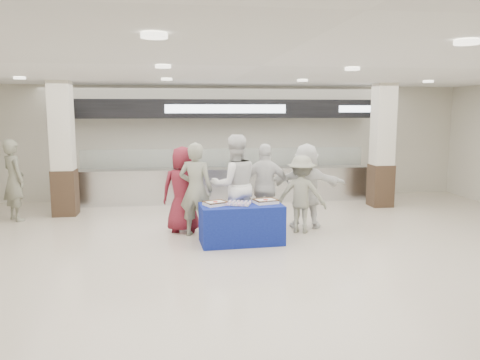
{
  "coord_description": "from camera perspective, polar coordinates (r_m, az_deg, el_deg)",
  "views": [
    {
      "loc": [
        -1.33,
        -7.36,
        2.52
      ],
      "look_at": [
        -0.1,
        1.6,
        1.16
      ],
      "focal_mm": 35.0,
      "sensor_mm": 36.0,
      "label": 1
    }
  ],
  "objects": [
    {
      "name": "soldier_bg",
      "position": [
        11.85,
        -25.84,
        -0.02
      ],
      "size": [
        0.78,
        0.81,
        1.87
      ],
      "primitive_type": "imported",
      "rotation": [
        0.0,
        0.0,
        2.29
      ],
      "color": "slate",
      "rests_on": "ground"
    },
    {
      "name": "display_table",
      "position": [
        8.93,
        0.16,
        -5.37
      ],
      "size": [
        1.59,
        0.87,
        0.75
      ],
      "primitive_type": "cube",
      "rotation": [
        0.0,
        0.0,
        0.06
      ],
      "color": "navy",
      "rests_on": "ground"
    },
    {
      "name": "serving_line",
      "position": [
        12.89,
        -1.83,
        2.46
      ],
      "size": [
        8.7,
        0.85,
        2.8
      ],
      "color": "silver",
      "rests_on": "ground"
    },
    {
      "name": "cupcake_tray",
      "position": [
        8.79,
        -0.14,
        -2.87
      ],
      "size": [
        0.45,
        0.4,
        0.06
      ],
      "color": "#BCBCC1",
      "rests_on": "display_table"
    },
    {
      "name": "column_right",
      "position": [
        12.76,
        16.94,
        3.71
      ],
      "size": [
        0.55,
        0.55,
        3.2
      ],
      "color": "#322216",
      "rests_on": "ground"
    },
    {
      "name": "sheet_cake_left",
      "position": [
        8.78,
        -3.02,
        -2.81
      ],
      "size": [
        0.49,
        0.44,
        0.09
      ],
      "color": "white",
      "rests_on": "display_table"
    },
    {
      "name": "soldier_a",
      "position": [
        9.36,
        -5.4,
        -1.19
      ],
      "size": [
        0.8,
        0.66,
        1.89
      ],
      "primitive_type": "imported",
      "rotation": [
        0.0,
        0.0,
        2.78
      ],
      "color": "slate",
      "rests_on": "ground"
    },
    {
      "name": "civilian_maroon",
      "position": [
        9.73,
        -6.97,
        -1.15
      ],
      "size": [
        0.96,
        0.7,
        1.79
      ],
      "primitive_type": "imported",
      "rotation": [
        0.0,
        0.0,
        2.98
      ],
      "color": "maroon",
      "rests_on": "ground"
    },
    {
      "name": "chef_tall",
      "position": [
        9.41,
        -0.67,
        -0.64
      ],
      "size": [
        1.11,
        0.93,
        2.04
      ],
      "primitive_type": "imported",
      "rotation": [
        0.0,
        0.0,
        3.32
      ],
      "color": "white",
      "rests_on": "ground"
    },
    {
      "name": "ground",
      "position": [
        7.89,
        2.34,
        -10.1
      ],
      "size": [
        14.0,
        14.0,
        0.0
      ],
      "primitive_type": "plane",
      "color": "beige",
      "rests_on": "ground"
    },
    {
      "name": "civilian_white",
      "position": [
        10.12,
        8.04,
        -0.69
      ],
      "size": [
        1.77,
        0.92,
        1.83
      ],
      "primitive_type": "imported",
      "rotation": [
        0.0,
        0.0,
        2.91
      ],
      "color": "white",
      "rests_on": "ground"
    },
    {
      "name": "soldier_b",
      "position": [
        9.72,
        7.49,
        -1.73
      ],
      "size": [
        1.18,
        0.95,
        1.6
      ],
      "primitive_type": "imported",
      "rotation": [
        0.0,
        0.0,
        2.74
      ],
      "color": "slate",
      "rests_on": "ground"
    },
    {
      "name": "sheet_cake_right",
      "position": [
        8.97,
        3.15,
        -2.56
      ],
      "size": [
        0.49,
        0.42,
        0.09
      ],
      "color": "white",
      "rests_on": "display_table"
    },
    {
      "name": "column_left",
      "position": [
        11.9,
        -20.78,
        3.21
      ],
      "size": [
        0.55,
        0.55,
        3.2
      ],
      "color": "#322216",
      "rests_on": "ground"
    },
    {
      "name": "chef_short",
      "position": [
        9.82,
        3.14,
        -0.88
      ],
      "size": [
        1.15,
        0.67,
        1.83
      ],
      "primitive_type": "imported",
      "rotation": [
        0.0,
        0.0,
        2.92
      ],
      "color": "white",
      "rests_on": "ground"
    }
  ]
}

